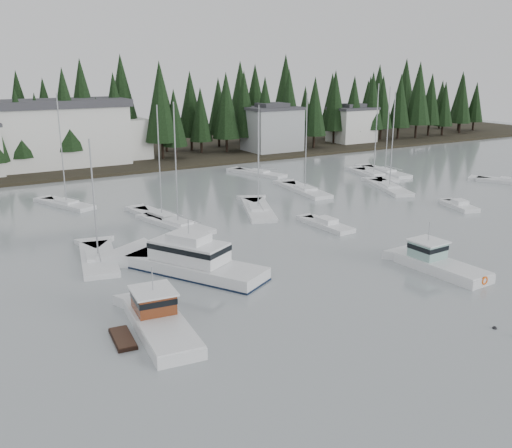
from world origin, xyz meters
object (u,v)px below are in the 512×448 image
Objects in this scene: house_east_a at (272,128)px; sailboat_10 at (389,189)px; sailboat_4 at (305,191)px; sailboat_6 at (258,211)px; house_east_b at (352,124)px; sailboat_5 at (162,219)px; lobster_boat_brown at (158,323)px; sailboat_9 at (67,205)px; sailboat_2 at (511,183)px; runabout_1 at (327,226)px; harbor_inn at (64,133)px; sailboat_13 at (374,176)px; lobster_boat_teal at (438,265)px; sailboat_12 at (178,226)px; sailboat_3 at (259,174)px; cabin_cruiser_center at (194,264)px; sailboat_0 at (99,261)px; sailboat_8 at (385,173)px; runabout_2 at (459,207)px.

sailboat_10 reaches higher than house_east_a.
sailboat_4 is 1.13× the size of sailboat_6.
house_east_b is 0.71× the size of sailboat_5.
lobster_boat_brown is 0.66× the size of sailboat_9.
sailboat_2 is 38.33m from runabout_1.
sailboat_9 reaches higher than sailboat_10.
harbor_inn is 2.12× the size of sailboat_4.
sailboat_13 is (49.09, 33.19, -0.45)m from lobster_boat_brown.
sailboat_9 is at bearing 26.17° from lobster_boat_teal.
sailboat_3 is at bearing -61.84° from sailboat_12.
cabin_cruiser_center is 29.93m from sailboat_9.
sailboat_13 is (-21.51, -31.06, -4.33)m from house_east_b.
sailboat_13 reaches higher than lobster_boat_teal.
house_east_a is 53.79m from runabout_1.
sailboat_0 is 1.00× the size of sailboat_3.
sailboat_3 is 0.80× the size of sailboat_9.
sailboat_2 is 0.99× the size of sailboat_6.
sailboat_8 is 2.46× the size of runabout_2.
runabout_1 is at bearing 158.71° from sailboat_4.
house_east_b is 0.79× the size of sailboat_2.
runabout_2 is at bearing -179.44° from sailboat_13.
sailboat_3 is 0.86× the size of sailboat_5.
house_east_a is 0.76× the size of sailboat_12.
sailboat_12 is at bearing 27.19° from lobster_boat_teal.
lobster_boat_brown is at bearing 137.79° from sailboat_13.
runabout_1 is (14.18, -12.18, 0.06)m from sailboat_5.
house_east_b is 95.53m from lobster_boat_brown.
runabout_1 is (-24.08, -19.06, 0.06)m from sailboat_13.
cabin_cruiser_center is 0.92× the size of sailboat_4.
sailboat_8 is at bearing -36.94° from harbor_inn.
sailboat_6 reaches higher than lobster_boat_brown.
lobster_boat_brown is 62.77m from sailboat_8.
sailboat_10 reaches higher than runabout_1.
lobster_boat_teal is 0.59× the size of sailboat_8.
sailboat_6 is (-12.27, -20.13, -0.01)m from sailboat_3.
sailboat_10 is (19.69, 26.50, -0.48)m from lobster_boat_teal.
lobster_boat_teal is 0.61× the size of sailboat_4.
sailboat_13 is (4.58, 8.29, 0.00)m from sailboat_10.
harbor_inn is 2.06× the size of sailboat_9.
house_east_a is at bearing -9.74° from sailboat_2.
sailboat_10 is at bearing -170.04° from sailboat_3.
sailboat_3 reaches higher than runabout_2.
sailboat_8 reaches higher than sailboat_6.
sailboat_5 is (-52.24, 7.61, 0.01)m from sailboat_2.
runabout_2 is at bearing -56.62° from lobster_boat_teal.
sailboat_2 is at bearing -55.61° from runabout_2.
sailboat_12 is at bearing 114.45° from sailboat_10.
sailboat_13 is (39.45, -33.40, -5.70)m from harbor_inn.
sailboat_4 is at bearing -115.17° from house_east_a.
sailboat_2 is at bearing -103.51° from sailboat_4.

